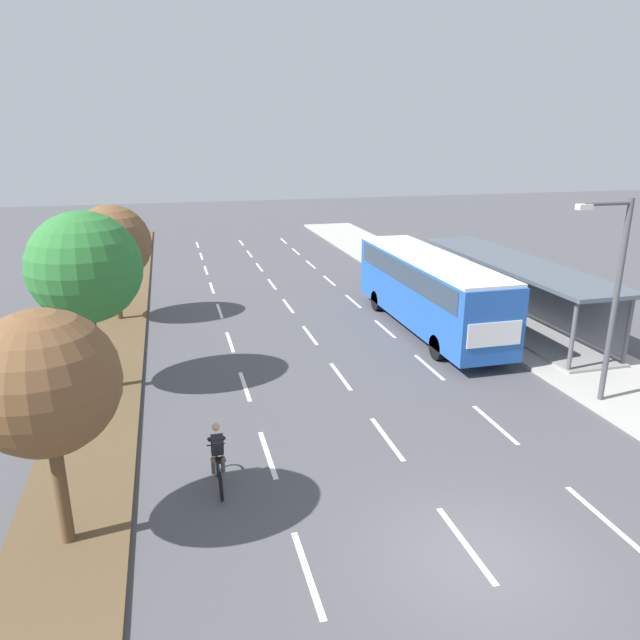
# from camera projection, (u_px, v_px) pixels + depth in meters

# --- Properties ---
(ground_plane) EXTENTS (140.00, 140.00, 0.00)m
(ground_plane) POSITION_uv_depth(u_px,v_px,m) (477.00, 560.00, 12.17)
(ground_plane) COLOR #4C4C51
(median_strip) EXTENTS (2.60, 52.00, 0.12)m
(median_strip) POSITION_uv_depth(u_px,v_px,m) (119.00, 314.00, 28.62)
(median_strip) COLOR brown
(median_strip) RESTS_ON ground
(sidewalk_right) EXTENTS (4.50, 52.00, 0.15)m
(sidewalk_right) POSITION_uv_depth(u_px,v_px,m) (448.00, 291.00, 32.82)
(sidewalk_right) COLOR #ADAAA3
(sidewalk_right) RESTS_ON ground
(lane_divider_left) EXTENTS (0.14, 45.26, 0.01)m
(lane_divider_left) POSITION_uv_depth(u_px,v_px,m) (224.00, 325.00, 27.14)
(lane_divider_left) COLOR white
(lane_divider_left) RESTS_ON ground
(lane_divider_center) EXTENTS (0.14, 45.26, 0.01)m
(lane_divider_center) POSITION_uv_depth(u_px,v_px,m) (298.00, 319.00, 27.97)
(lane_divider_center) COLOR white
(lane_divider_center) RESTS_ON ground
(lane_divider_right) EXTENTS (0.14, 45.26, 0.01)m
(lane_divider_right) POSITION_uv_depth(u_px,v_px,m) (368.00, 314.00, 28.81)
(lane_divider_right) COLOR white
(lane_divider_right) RESTS_ON ground
(bus_shelter) EXTENTS (2.90, 12.83, 2.86)m
(bus_shelter) POSITION_uv_depth(u_px,v_px,m) (517.00, 285.00, 26.77)
(bus_shelter) COLOR gray
(bus_shelter) RESTS_ON sidewalk_right
(bus) EXTENTS (2.54, 11.29, 3.37)m
(bus) POSITION_uv_depth(u_px,v_px,m) (428.00, 285.00, 25.88)
(bus) COLOR #2356B2
(bus) RESTS_ON ground
(cyclist) EXTENTS (0.46, 1.82, 1.71)m
(cyclist) POSITION_uv_depth(u_px,v_px,m) (218.00, 459.00, 14.47)
(cyclist) COLOR black
(cyclist) RESTS_ON ground
(median_tree_nearest) EXTENTS (2.95, 2.95, 5.15)m
(median_tree_nearest) POSITION_uv_depth(u_px,v_px,m) (45.00, 383.00, 11.50)
(median_tree_nearest) COLOR brown
(median_tree_nearest) RESTS_ON median_strip
(median_tree_second) EXTENTS (3.64, 3.64, 6.04)m
(median_tree_second) POSITION_uv_depth(u_px,v_px,m) (85.00, 268.00, 18.87)
(median_tree_second) COLOR brown
(median_tree_second) RESTS_ON median_strip
(median_tree_third) EXTENTS (3.53, 3.53, 5.32)m
(median_tree_third) POSITION_uv_depth(u_px,v_px,m) (112.00, 244.00, 26.68)
(median_tree_third) COLOR brown
(median_tree_third) RESTS_ON median_strip
(streetlight) EXTENTS (1.91, 0.24, 6.50)m
(streetlight) POSITION_uv_depth(u_px,v_px,m) (613.00, 289.00, 18.05)
(streetlight) COLOR #4C4C51
(streetlight) RESTS_ON sidewalk_right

